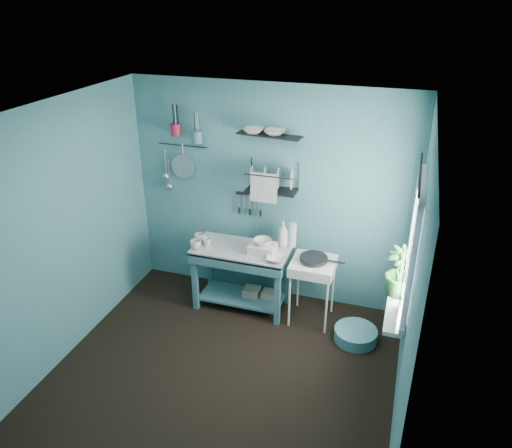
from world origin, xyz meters
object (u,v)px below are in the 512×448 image
(mug_left, at_px, (195,245))
(wash_tub, at_px, (262,248))
(mug_mid, at_px, (207,242))
(soap_bottle, at_px, (283,234))
(hotplate_stand, at_px, (312,291))
(dish_rack, at_px, (272,177))
(colander, at_px, (183,167))
(storage_tin_large, at_px, (252,296))
(utensil_cup_teal, at_px, (197,137))
(potted_plant, at_px, (400,272))
(frying_pan, at_px, (314,258))
(utensil_cup_magenta, at_px, (176,129))
(storage_tin_small, at_px, (269,299))
(work_counter, at_px, (242,277))
(water_bottle, at_px, (292,235))
(floor_basin, at_px, (355,335))
(mug_right, at_px, (200,238))

(mug_left, xyz_separation_m, wash_tub, (0.73, 0.14, 0.00))
(mug_mid, distance_m, soap_bottle, 0.85)
(hotplate_stand, xyz_separation_m, dish_rack, (-0.56, 0.29, 1.15))
(dish_rack, bearing_deg, colander, 173.32)
(storage_tin_large, bearing_deg, dish_rack, 55.45)
(colander, bearing_deg, storage_tin_large, -18.46)
(utensil_cup_teal, xyz_separation_m, potted_plant, (2.31, -0.85, -0.81))
(colander, bearing_deg, frying_pan, -12.58)
(potted_plant, bearing_deg, mug_mid, 167.50)
(utensil_cup_magenta, relative_size, storage_tin_small, 0.65)
(hotplate_stand, xyz_separation_m, utensil_cup_teal, (-1.43, 0.34, 1.51))
(work_counter, relative_size, dish_rack, 1.94)
(water_bottle, height_order, frying_pan, water_bottle)
(wash_tub, height_order, colander, colander)
(mug_left, xyz_separation_m, water_bottle, (1.00, 0.38, 0.09))
(utensil_cup_magenta, height_order, storage_tin_large, utensil_cup_magenta)
(hotplate_stand, bearing_deg, mug_left, 179.13)
(work_counter, distance_m, storage_tin_large, 0.29)
(work_counter, bearing_deg, frying_pan, 7.59)
(wash_tub, relative_size, floor_basin, 0.62)
(utensil_cup_teal, relative_size, storage_tin_small, 0.65)
(potted_plant, distance_m, storage_tin_small, 1.80)
(mug_mid, relative_size, utensil_cup_magenta, 0.77)
(mug_mid, relative_size, storage_tin_large, 0.45)
(work_counter, relative_size, potted_plant, 2.26)
(work_counter, height_order, mug_right, mug_right)
(storage_tin_small, bearing_deg, storage_tin_large, -171.47)
(mug_right, relative_size, floor_basin, 0.27)
(storage_tin_large, height_order, storage_tin_small, storage_tin_large)
(mug_right, bearing_deg, storage_tin_small, 5.71)
(mug_right, bearing_deg, colander, 132.27)
(dish_rack, height_order, colander, dish_rack)
(colander, bearing_deg, mug_mid, -43.20)
(mug_right, relative_size, water_bottle, 0.44)
(utensil_cup_teal, bearing_deg, work_counter, -28.07)
(utensil_cup_magenta, distance_m, floor_basin, 2.96)
(soap_bottle, xyz_separation_m, storage_tin_small, (-0.12, -0.12, -0.81))
(wash_tub, bearing_deg, potted_plant, -19.11)
(mug_left, distance_m, floor_basin, 1.97)
(work_counter, distance_m, hotplate_stand, 0.81)
(storage_tin_small, bearing_deg, water_bottle, 32.47)
(water_bottle, distance_m, colander, 1.48)
(mug_mid, xyz_separation_m, wash_tub, (0.63, 0.04, 0.00))
(frying_pan, relative_size, colander, 1.07)
(frying_pan, bearing_deg, work_counter, 179.54)
(wash_tub, height_order, frying_pan, wash_tub)
(wash_tub, bearing_deg, utensil_cup_magenta, 162.74)
(mug_right, relative_size, storage_tin_small, 0.61)
(dish_rack, bearing_deg, soap_bottle, -28.55)
(utensil_cup_teal, height_order, colander, utensil_cup_teal)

